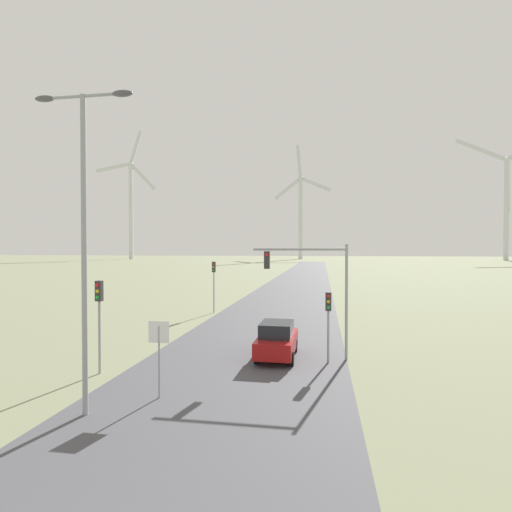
{
  "coord_description": "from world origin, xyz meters",
  "views": [
    {
      "loc": [
        3.76,
        -3.58,
        5.53
      ],
      "look_at": [
        0.0,
        19.14,
        5.1
      ],
      "focal_mm": 28.0,
      "sensor_mm": 36.0,
      "label": 1
    }
  ],
  "objects_px": {
    "traffic_light_mast_overhead": "(312,276)",
    "wind_turbine_center": "(506,197)",
    "traffic_light_post_near_left": "(99,306)",
    "traffic_light_post_mid_left": "(214,276)",
    "stop_sign_near": "(159,344)",
    "wind_turbine_far_left": "(131,202)",
    "streetlamp": "(84,215)",
    "car_approaching": "(277,340)",
    "traffic_light_post_near_right": "(328,311)",
    "wind_turbine_left": "(301,209)"
  },
  "relations": [
    {
      "from": "traffic_light_post_near_left",
      "to": "car_approaching",
      "type": "xyz_separation_m",
      "value": [
        7.46,
        3.83,
        -2.1
      ]
    },
    {
      "from": "stop_sign_near",
      "to": "wind_turbine_center",
      "type": "height_order",
      "value": "wind_turbine_center"
    },
    {
      "from": "streetlamp",
      "to": "traffic_light_post_near_right",
      "type": "distance_m",
      "value": 11.72
    },
    {
      "from": "traffic_light_mast_overhead",
      "to": "wind_turbine_center",
      "type": "distance_m",
      "value": 204.04
    },
    {
      "from": "wind_turbine_far_left",
      "to": "wind_turbine_left",
      "type": "xyz_separation_m",
      "value": [
        89.5,
        13.67,
        -4.2
      ]
    },
    {
      "from": "streetlamp",
      "to": "traffic_light_post_near_right",
      "type": "xyz_separation_m",
      "value": [
        8.07,
        7.44,
        -4.11
      ]
    },
    {
      "from": "stop_sign_near",
      "to": "wind_turbine_left",
      "type": "distance_m",
      "value": 200.85
    },
    {
      "from": "stop_sign_near",
      "to": "wind_turbine_left",
      "type": "xyz_separation_m",
      "value": [
        -5.3,
        199.28,
        24.51
      ]
    },
    {
      "from": "stop_sign_near",
      "to": "car_approaching",
      "type": "distance_m",
      "value": 7.23
    },
    {
      "from": "traffic_light_post_near_left",
      "to": "car_approaching",
      "type": "relative_size",
      "value": 1.0
    },
    {
      "from": "traffic_light_post_mid_left",
      "to": "traffic_light_mast_overhead",
      "type": "xyz_separation_m",
      "value": [
        8.71,
        -13.0,
        0.91
      ]
    },
    {
      "from": "traffic_light_post_near_right",
      "to": "stop_sign_near",
      "type": "bearing_deg",
      "value": -137.99
    },
    {
      "from": "streetlamp",
      "to": "stop_sign_near",
      "type": "relative_size",
      "value": 3.72
    },
    {
      "from": "streetlamp",
      "to": "car_approaching",
      "type": "bearing_deg",
      "value": 55.15
    },
    {
      "from": "car_approaching",
      "to": "wind_turbine_center",
      "type": "bearing_deg",
      "value": 64.53
    },
    {
      "from": "traffic_light_post_mid_left",
      "to": "wind_turbine_center",
      "type": "distance_m",
      "value": 196.59
    },
    {
      "from": "streetlamp",
      "to": "stop_sign_near",
      "type": "height_order",
      "value": "streetlamp"
    },
    {
      "from": "wind_turbine_far_left",
      "to": "wind_turbine_center",
      "type": "relative_size",
      "value": 1.13
    },
    {
      "from": "traffic_light_post_near_left",
      "to": "traffic_light_post_near_right",
      "type": "bearing_deg",
      "value": 18.43
    },
    {
      "from": "car_approaching",
      "to": "traffic_light_post_mid_left",
      "type": "bearing_deg",
      "value": 117.74
    },
    {
      "from": "car_approaching",
      "to": "stop_sign_near",
      "type": "bearing_deg",
      "value": -121.15
    },
    {
      "from": "car_approaching",
      "to": "wind_turbine_far_left",
      "type": "distance_m",
      "value": 206.9
    },
    {
      "from": "streetlamp",
      "to": "stop_sign_near",
      "type": "xyz_separation_m",
      "value": [
        1.82,
        1.81,
        -4.63
      ]
    },
    {
      "from": "traffic_light_post_mid_left",
      "to": "wind_turbine_far_left",
      "type": "bearing_deg",
      "value": 118.84
    },
    {
      "from": "traffic_light_post_near_left",
      "to": "wind_turbine_left",
      "type": "xyz_separation_m",
      "value": [
        -1.54,
        196.99,
        23.5
      ]
    },
    {
      "from": "traffic_light_post_mid_left",
      "to": "car_approaching",
      "type": "bearing_deg",
      "value": -62.26
    },
    {
      "from": "streetlamp",
      "to": "traffic_light_post_near_left",
      "type": "distance_m",
      "value": 5.8
    },
    {
      "from": "wind_turbine_left",
      "to": "wind_turbine_center",
      "type": "xyz_separation_m",
      "value": [
        96.46,
        -9.56,
        3.24
      ]
    },
    {
      "from": "traffic_light_post_near_right",
      "to": "traffic_light_mast_overhead",
      "type": "xyz_separation_m",
      "value": [
        -0.79,
        0.7,
        1.61
      ]
    },
    {
      "from": "stop_sign_near",
      "to": "traffic_light_post_near_left",
      "type": "distance_m",
      "value": 4.52
    },
    {
      "from": "wind_turbine_center",
      "to": "traffic_light_post_near_left",
      "type": "bearing_deg",
      "value": -116.86
    },
    {
      "from": "stop_sign_near",
      "to": "traffic_light_post_near_right",
      "type": "xyz_separation_m",
      "value": [
        6.25,
        5.63,
        0.52
      ]
    },
    {
      "from": "car_approaching",
      "to": "streetlamp",
      "type": "bearing_deg",
      "value": -124.85
    },
    {
      "from": "traffic_light_post_mid_left",
      "to": "wind_turbine_left",
      "type": "relative_size",
      "value": 0.07
    },
    {
      "from": "streetlamp",
      "to": "stop_sign_near",
      "type": "distance_m",
      "value": 5.29
    },
    {
      "from": "streetlamp",
      "to": "traffic_light_mast_overhead",
      "type": "xyz_separation_m",
      "value": [
        7.28,
        8.14,
        -2.5
      ]
    },
    {
      "from": "traffic_light_mast_overhead",
      "to": "wind_turbine_left",
      "type": "xyz_separation_m",
      "value": [
        -10.77,
        192.95,
        22.38
      ]
    },
    {
      "from": "streetlamp",
      "to": "traffic_light_post_near_right",
      "type": "height_order",
      "value": "streetlamp"
    },
    {
      "from": "car_approaching",
      "to": "wind_turbine_center",
      "type": "relative_size",
      "value": 0.07
    },
    {
      "from": "traffic_light_mast_overhead",
      "to": "traffic_light_post_near_left",
      "type": "bearing_deg",
      "value": -156.37
    },
    {
      "from": "stop_sign_near",
      "to": "traffic_light_post_mid_left",
      "type": "height_order",
      "value": "traffic_light_post_mid_left"
    },
    {
      "from": "traffic_light_post_near_right",
      "to": "wind_turbine_far_left",
      "type": "xyz_separation_m",
      "value": [
        -101.05,
        179.99,
        28.19
      ]
    },
    {
      "from": "streetlamp",
      "to": "traffic_light_mast_overhead",
      "type": "bearing_deg",
      "value": 48.17
    },
    {
      "from": "car_approaching",
      "to": "wind_turbine_far_left",
      "type": "xyz_separation_m",
      "value": [
        -98.5,
        179.49,
        29.79
      ]
    },
    {
      "from": "stop_sign_near",
      "to": "wind_turbine_center",
      "type": "relative_size",
      "value": 0.05
    },
    {
      "from": "traffic_light_post_mid_left",
      "to": "streetlamp",
      "type": "bearing_deg",
      "value": -86.15
    },
    {
      "from": "traffic_light_post_near_left",
      "to": "streetlamp",
      "type": "bearing_deg",
      "value": -64.7
    },
    {
      "from": "wind_turbine_far_left",
      "to": "wind_turbine_left",
      "type": "distance_m",
      "value": 90.64
    },
    {
      "from": "streetlamp",
      "to": "car_approaching",
      "type": "xyz_separation_m",
      "value": [
        5.52,
        7.93,
        -5.72
      ]
    },
    {
      "from": "streetlamp",
      "to": "traffic_light_post_near_left",
      "type": "height_order",
      "value": "streetlamp"
    }
  ]
}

